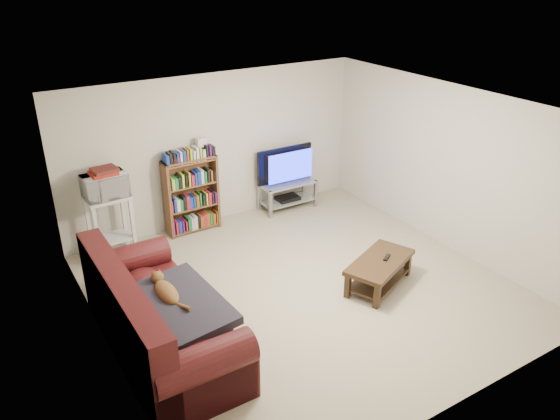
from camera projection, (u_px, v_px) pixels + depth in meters
floor at (302, 288)px, 7.21m from camera, size 5.00×5.00×0.00m
ceiling at (306, 109)px, 6.19m from camera, size 5.00×5.00×0.00m
wall_back at (216, 149)px, 8.62m from camera, size 5.00×0.00×5.00m
wall_front at (464, 307)px, 4.77m from camera, size 5.00×0.00×5.00m
wall_left at (99, 259)px, 5.51m from camera, size 0.00×5.00×5.00m
wall_right at (447, 167)px, 7.88m from camera, size 0.00×5.00×5.00m
sofa at (154, 324)px, 5.92m from camera, size 1.07×2.46×1.04m
blanket at (175, 307)px, 5.79m from camera, size 1.05×1.30×0.20m
cat at (167, 293)px, 5.93m from camera, size 0.27×0.67×0.20m
coffee_table at (379, 268)px, 7.14m from camera, size 1.19×0.91×0.39m
remote at (387, 257)px, 7.13m from camera, size 0.17×0.13×0.02m
tv_stand at (288, 191)px, 9.33m from camera, size 0.97×0.44×0.48m
television at (288, 166)px, 9.13m from camera, size 1.04×0.15×0.60m
dvd_player at (288, 198)px, 9.38m from camera, size 0.39×0.27×0.06m
bookshelf at (192, 194)px, 8.45m from camera, size 0.84×0.27×1.21m
shelf_clutter at (194, 150)px, 8.22m from camera, size 0.62×0.19×0.28m
microwave_stand at (110, 219)px, 7.70m from camera, size 0.62×0.47×0.95m
microwave at (105, 186)px, 7.49m from camera, size 0.61×0.43×0.32m
game_boxes at (103, 173)px, 7.41m from camera, size 0.36×0.32×0.05m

